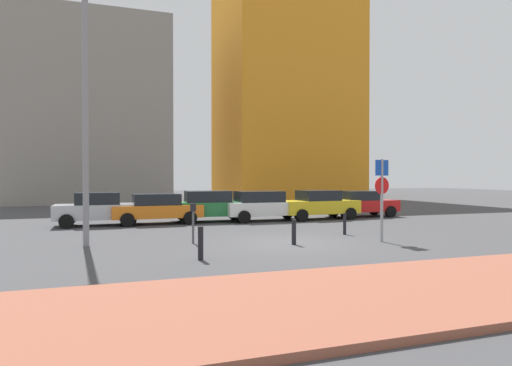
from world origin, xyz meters
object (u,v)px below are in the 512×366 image
Objects in this scene: parked_car_green at (211,206)px; parked_car_red at (360,203)px; traffic_bollard_mid at (294,232)px; traffic_bollard_near at (201,243)px; parking_sign_post at (382,190)px; parked_car_orange at (157,208)px; parked_car_yellow at (319,204)px; parking_meter at (193,217)px; traffic_bollard_far at (345,224)px; parked_car_silver at (99,209)px; street_lamp at (85,98)px; parked_car_white at (265,205)px.

parked_car_green reaches higher than parked_car_red.
parked_car_red is at bearing 46.55° from traffic_bollard_mid.
parking_sign_post is at bearing 10.68° from traffic_bollard_near.
parking_sign_post is (6.91, -8.50, 1.06)m from parked_car_orange.
parked_car_green is at bearing 174.13° from parked_car_yellow.
parking_sign_post is 6.67m from parking_meter.
traffic_bollard_mid is 3.40m from traffic_bollard_far.
parking_sign_post reaches higher than parked_car_silver.
traffic_bollard_far is (2.94, 1.71, -0.00)m from traffic_bollard_mid.
parked_car_yellow is 10.22m from parking_meter.
parked_car_silver is 4.28× the size of traffic_bollard_near.
street_lamp is (-0.24, -6.30, 4.08)m from parked_car_silver.
parked_car_silver is at bearing 127.90° from traffic_bollard_mid.
parked_car_white is at bearing -2.82° from parked_car_silver.
parked_car_yellow is 4.75× the size of traffic_bollard_near.
parked_car_green reaches higher than parking_meter.
parked_car_orange is at bearing -175.90° from parked_car_green.
street_lamp reaches higher than traffic_bollard_near.
parking_sign_post is 6.96m from traffic_bollard_near.
street_lamp is at bearing 163.95° from traffic_bollard_mid.
parked_car_yellow is 6.29m from traffic_bollard_far.
parked_car_yellow reaches higher than traffic_bollard_mid.
parking_meter is 1.61× the size of traffic_bollard_mid.
street_lamp reaches higher than traffic_bollard_far.
parked_car_white is 5.21× the size of traffic_bollard_mid.
parked_car_silver reaches higher than parking_meter.
parked_car_yellow is 1.50× the size of parking_sign_post.
street_lamp is 9.90× the size of traffic_bollard_mid.
parked_car_silver reaches higher than parked_car_white.
parking_sign_post is (-4.56, -8.58, 1.06)m from parked_car_red.
parked_car_orange reaches higher than traffic_bollard_mid.
parked_car_red is 16.22m from street_lamp.
parked_car_silver reaches higher than traffic_bollard_far.
parking_meter is 0.16× the size of street_lamp.
traffic_bollard_far is at bearing -59.10° from parked_car_green.
parked_car_red reaches higher than parking_meter.
parked_car_silver is 0.92× the size of parked_car_orange.
parked_car_green is 4.97× the size of traffic_bollard_far.
parked_car_green reaches higher than traffic_bollard_near.
parked_car_green is at bearing 96.87° from traffic_bollard_mid.
parked_car_red is at bearing 41.13° from traffic_bollard_near.
parked_car_silver is 5.39m from parked_car_green.
traffic_bollard_mid is at bearing -133.45° from parked_car_red.
parked_car_orange is 0.51× the size of street_lamp.
parked_car_red is 4.88× the size of traffic_bollard_mid.
parked_car_orange is at bearing 176.91° from parked_car_white.
traffic_bollard_near is (-6.71, -1.27, -1.37)m from parking_sign_post.
parked_car_red is 9.77m from parking_sign_post.
parked_car_red is 0.49× the size of street_lamp.
parked_car_green is 0.50× the size of street_lamp.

